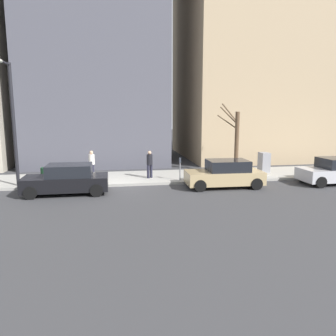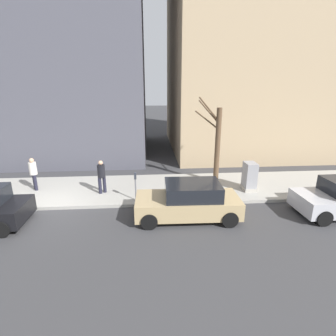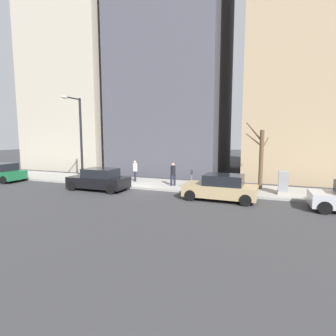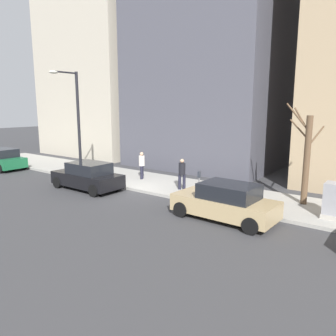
% 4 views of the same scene
% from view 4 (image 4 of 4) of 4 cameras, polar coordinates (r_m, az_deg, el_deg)
% --- Properties ---
extents(ground_plane, '(120.00, 120.00, 0.00)m').
position_cam_4_polar(ground_plane, '(18.00, -6.10, -4.02)').
color(ground_plane, '#38383A').
extents(sidewalk, '(4.00, 36.00, 0.15)m').
position_cam_4_polar(sidewalk, '(19.44, -2.07, -2.63)').
color(sidewalk, '#9E9B93').
rests_on(sidewalk, ground).
extents(parked_car_tan, '(2.01, 4.24, 1.52)m').
position_cam_4_polar(parked_car_tan, '(13.49, 9.98, -5.87)').
color(parked_car_tan, tan).
rests_on(parked_car_tan, ground).
extents(parked_car_black, '(1.92, 4.20, 1.52)m').
position_cam_4_polar(parked_car_black, '(18.67, -13.82, -1.41)').
color(parked_car_black, black).
rests_on(parked_car_black, ground).
extents(parked_car_green, '(2.00, 4.24, 1.52)m').
position_cam_4_polar(parked_car_green, '(27.04, -27.09, 1.37)').
color(parked_car_green, '#196038').
rests_on(parked_car_green, ground).
extents(parking_meter, '(0.14, 0.10, 1.35)m').
position_cam_4_polar(parking_meter, '(15.78, 5.42, -2.42)').
color(parking_meter, slate).
rests_on(parking_meter, sidewalk).
extents(utility_box, '(0.83, 0.61, 1.43)m').
position_cam_4_polar(utility_box, '(14.63, 26.60, -5.09)').
color(utility_box, '#A8A399').
rests_on(utility_box, sidewalk).
extents(streetlamp, '(1.97, 0.32, 6.50)m').
position_cam_4_polar(streetlamp, '(21.43, -15.93, 8.84)').
color(streetlamp, black).
rests_on(streetlamp, sidewalk).
extents(bare_tree, '(1.13, 1.54, 4.55)m').
position_cam_4_polar(bare_tree, '(15.92, 22.94, 1.83)').
color(bare_tree, brown).
rests_on(bare_tree, sidewalk).
extents(trash_bin, '(0.56, 0.56, 0.90)m').
position_cam_4_polar(trash_bin, '(21.10, -11.84, -0.35)').
color(trash_bin, '#14381E').
rests_on(trash_bin, sidewalk).
extents(pedestrian_near_meter, '(0.36, 0.36, 1.66)m').
position_cam_4_polar(pedestrian_near_meter, '(17.48, 2.45, -0.75)').
color(pedestrian_near_meter, '#1E1E2D').
rests_on(pedestrian_near_meter, sidewalk).
extents(pedestrian_midblock, '(0.37, 0.36, 1.66)m').
position_cam_4_polar(pedestrian_midblock, '(20.14, -4.59, 0.74)').
color(pedestrian_midblock, '#1E1E2D').
rests_on(pedestrian_midblock, sidewalk).
extents(office_block_center, '(10.82, 10.82, 25.01)m').
position_cam_4_polar(office_block_center, '(28.11, 8.72, 26.98)').
color(office_block_center, '#4C4C56').
rests_on(office_block_center, ground).
extents(office_tower_right, '(10.43, 10.43, 21.12)m').
position_cam_4_polar(office_tower_right, '(34.47, -9.84, 20.54)').
color(office_tower_right, '#BCB29E').
rests_on(office_tower_right, ground).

